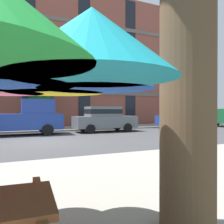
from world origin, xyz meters
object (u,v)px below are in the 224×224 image
object	(u,v)px
pickup_blue	(23,118)
sedan_gray	(104,118)
sedan_blue	(182,117)
street_tree_middle	(42,91)

from	to	relation	value
pickup_blue	sedan_gray	size ratio (longest dim) A/B	1.16
sedan_gray	sedan_blue	xyz separation A→B (m)	(7.04, 0.00, 0.00)
sedan_blue	sedan_gray	bearing A→B (deg)	180.00
pickup_blue	sedan_gray	world-z (taller)	pickup_blue
street_tree_middle	sedan_blue	bearing A→B (deg)	-19.13
sedan_gray	sedan_blue	world-z (taller)	same
pickup_blue	sedan_blue	bearing A→B (deg)	-0.00
sedan_blue	street_tree_middle	world-z (taller)	street_tree_middle
pickup_blue	street_tree_middle	distance (m)	4.56
sedan_blue	street_tree_middle	bearing A→B (deg)	160.87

